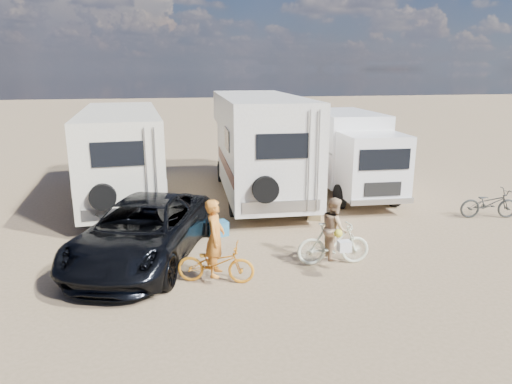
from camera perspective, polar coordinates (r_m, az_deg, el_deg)
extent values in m
plane|color=#967B59|center=(10.89, 6.24, -10.19)|extent=(140.00, 140.00, 0.00)
imported|color=black|center=(11.77, -13.77, -4.67)|extent=(4.10, 5.89, 1.50)
imported|color=orange|center=(10.39, -4.99, -8.72)|extent=(1.82, 1.06, 0.90)
imported|color=silver|center=(11.38, 9.53, -6.29)|extent=(1.81, 0.65, 1.06)
imported|color=orange|center=(10.23, -5.04, -6.58)|extent=(0.58, 0.72, 1.74)
imported|color=tan|center=(11.30, 9.58, -5.26)|extent=(0.63, 0.78, 1.50)
imported|color=#2A2D2A|center=(16.46, 26.81, -1.26)|extent=(1.90, 0.94, 0.96)
cube|color=teal|center=(13.26, -4.71, -4.51)|extent=(0.61, 0.51, 0.42)
cube|color=olive|center=(14.76, 7.26, -2.72)|extent=(0.55, 0.55, 0.34)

